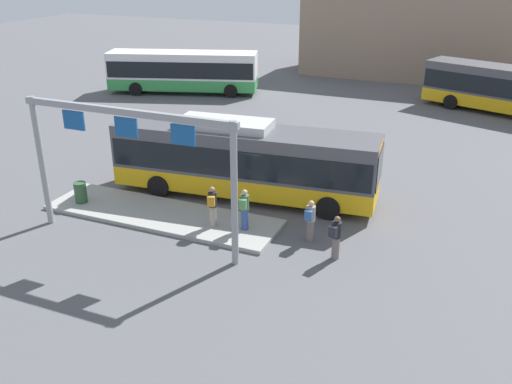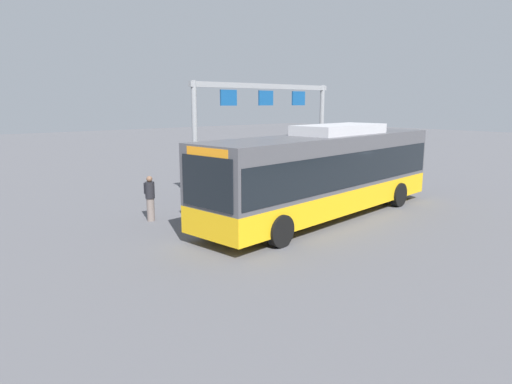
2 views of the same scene
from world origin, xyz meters
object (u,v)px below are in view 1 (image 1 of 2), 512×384
Objects in this scene: bus_main at (244,158)px; trash_bin at (81,192)px; person_waiting_near at (310,220)px; person_waiting_mid at (212,206)px; person_waiting_far at (244,209)px; bus_background_right at (183,70)px; person_boarding at (336,237)px; bus_background_left at (499,86)px.

trash_bin is at bearing -154.10° from bus_main.
person_waiting_mid is at bearing 100.64° from person_waiting_near.
person_waiting_far is at bearing -95.68° from person_waiting_mid.
trash_bin is at bearing 95.98° from person_waiting_near.
bus_background_right is 6.86× the size of person_waiting_far.
bus_background_left is at bearing 3.03° from person_boarding.
person_boarding is at bearing -41.60° from bus_main.
bus_background_left is 22.56m from bus_background_right.
person_waiting_near is 10.10m from trash_bin.
person_waiting_near is at bearing -41.59° from bus_main.
person_waiting_mid is (0.23, -3.53, -0.76)m from bus_main.
bus_main is at bearing -12.44° from person_waiting_mid.
person_waiting_far is 1.86× the size of trash_bin.
person_waiting_mid is 6.30m from trash_bin.
bus_background_left is 5.95× the size of person_boarding.
bus_background_right is at bearing 42.28° from person_waiting_near.
trash_bin is (6.30, -19.92, -1.17)m from bus_background_right.
bus_background_left is 5.95× the size of person_waiting_near.
trash_bin is at bearing -105.41° from bus_background_left.
person_waiting_far is at bearing -91.17° from bus_background_left.
bus_main is 7.09× the size of person_waiting_near.
bus_background_right is at bearing 16.25° from person_waiting_mid.
person_waiting_mid is at bearing -93.68° from bus_background_left.
bus_background_left is at bearing -9.55° from bus_background_right.
person_waiting_near is at bearing -89.53° from person_waiting_far.
bus_background_right is at bearing 121.81° from bus_main.
bus_background_right is 26.72m from person_boarding.
bus_main is 7.09× the size of person_boarding.
bus_background_right is 23.44m from person_waiting_mid.
bus_background_left reaches higher than person_waiting_near.
bus_background_left is at bearing -27.95° from person_waiting_far.
bus_background_right is (-22.32, -3.25, 0.00)m from bus_background_left.
bus_main is 3.70m from person_waiting_far.
person_boarding is 1.00× the size of person_waiting_mid.
bus_background_left is at bearing 55.33° from trash_bin.
person_waiting_far is (-8.49, -22.79, -0.73)m from bus_background_left.
person_waiting_mid is (12.58, -19.77, -0.73)m from bus_background_right.
person_boarding reaches higher than trash_bin.
person_boarding is 3.81m from person_waiting_far.
person_waiting_near is 1.00× the size of person_waiting_far.
person_waiting_mid is at bearing -75.37° from bus_background_right.
bus_background_right is 12.74× the size of trash_bin.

